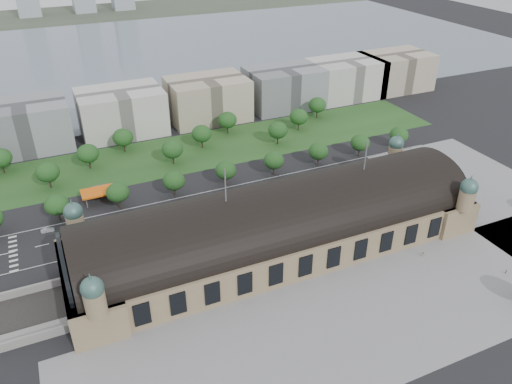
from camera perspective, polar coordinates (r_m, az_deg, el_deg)
name	(u,v)px	position (r m, az deg, el deg)	size (l,w,h in m)	color
ground	(278,248)	(186.79, 2.54, -6.45)	(900.00, 900.00, 0.00)	black
station	(279,225)	(180.85, 2.62, -3.84)	(150.00, 48.40, 44.30)	#927B5B
plaza_south	(370,318)	(163.08, 12.94, -13.87)	(190.00, 48.00, 0.12)	gray
plaza_east	(485,191)	(244.40, 24.70, 0.07)	(56.00, 100.00, 0.12)	gray
road_slab	(195,210)	(209.96, -7.02, -2.10)	(260.00, 26.00, 0.10)	black
grass_belt	(170,156)	(257.77, -9.78, 4.12)	(300.00, 45.00, 0.10)	#244D1E
petrol_station	(100,191)	(226.58, -17.40, 0.08)	(14.00, 13.00, 5.05)	orange
lake	(121,55)	(450.57, -15.22, 14.86)	(700.00, 320.00, 0.08)	slate
far_shore	(87,13)	(644.55, -18.79, 18.76)	(700.00, 120.00, 0.14)	#44513D
office_2	(24,126)	(284.25, -25.03, 6.83)	(45.00, 32.00, 24.00)	gray
office_3	(122,112)	(286.71, -15.10, 8.86)	(45.00, 32.00, 24.00)	silver
office_4	(208,99)	(297.68, -5.54, 10.54)	(45.00, 32.00, 24.00)	#C0B197
office_5	(284,88)	(316.26, 3.21, 11.83)	(45.00, 32.00, 24.00)	gray
office_6	(345,78)	(338.48, 10.18, 12.65)	(45.00, 32.00, 24.00)	silver
office_7	(395,71)	(361.79, 15.61, 13.16)	(45.00, 32.00, 24.00)	#C0B197
tree_row_2	(57,205)	(213.17, -21.82, -1.39)	(9.60, 9.60, 11.52)	#2D2116
tree_row_3	(118,192)	(214.19, -15.52, -0.05)	(9.60, 9.60, 11.52)	#2D2116
tree_row_4	(174,181)	(217.87, -9.36, 1.25)	(9.60, 9.60, 11.52)	#2D2116
tree_row_5	(226,170)	(224.07, -3.47, 2.49)	(9.60, 9.60, 11.52)	#2D2116
tree_row_6	(274,160)	(232.59, 2.05, 3.62)	(9.60, 9.60, 11.52)	#2D2116
tree_row_7	(318,151)	(243.19, 7.15, 4.63)	(9.60, 9.60, 11.52)	#2D2116
tree_row_8	(360,143)	(255.62, 11.81, 5.53)	(9.60, 9.60, 11.52)	#2D2116
tree_row_9	(399,135)	(269.61, 16.02, 6.30)	(9.60, 9.60, 11.52)	#2D2116
tree_belt_2	(0,158)	(262.38, -27.18, 3.49)	(10.40, 10.40, 12.48)	#2D2116
tree_belt_3	(48,172)	(239.55, -22.72, 2.13)	(10.40, 10.40, 12.48)	#2D2116
tree_belt_4	(88,153)	(250.85, -18.66, 4.19)	(10.40, 10.40, 12.48)	#2D2116
tree_belt_5	(123,137)	(263.59, -14.96, 6.05)	(10.40, 10.40, 12.48)	#2D2116
tree_belt_6	(172,149)	(245.33, -9.53, 4.84)	(10.40, 10.40, 12.48)	#2D2116
tree_belt_7	(202,134)	(260.57, -6.23, 6.64)	(10.40, 10.40, 12.48)	#2D2116
tree_belt_8	(227,120)	(276.79, -3.29, 8.22)	(10.40, 10.40, 12.48)	#2D2116
tree_belt_9	(278,130)	(263.61, 2.51, 7.08)	(10.40, 10.40, 12.48)	#2D2116
tree_belt_10	(299,117)	(281.72, 4.91, 8.56)	(10.40, 10.40, 12.48)	#2D2116
tree_belt_11	(317,105)	(300.41, 7.03, 9.84)	(10.40, 10.40, 12.48)	#2D2116
traffic_car_1	(48,230)	(211.20, -22.72, -4.04)	(1.73, 4.97, 1.64)	#9C9DA4
traffic_car_2	(73,250)	(196.30, -20.20, -6.25)	(2.69, 5.84, 1.62)	black
traffic_car_4	(266,198)	(215.59, 1.10, -0.70)	(1.71, 4.25, 1.45)	#161840
traffic_car_5	(285,181)	(229.49, 3.31, 1.31)	(1.56, 4.48, 1.48)	#4F5156
traffic_car_6	(414,164)	(255.59, 17.63, 3.04)	(2.66, 5.76, 1.60)	silver
parked_car_0	(77,262)	(189.64, -19.79, -7.58)	(1.73, 4.97, 1.64)	black
parked_car_1	(85,259)	(190.73, -18.97, -7.22)	(2.26, 4.89, 1.36)	maroon
parked_car_2	(122,245)	(193.64, -15.09, -5.87)	(2.05, 5.05, 1.47)	#211B4C
parked_car_3	(89,258)	(190.43, -18.53, -7.14)	(1.94, 4.83, 1.65)	#505357
parked_car_4	(106,256)	(189.98, -16.82, -6.98)	(1.39, 3.98, 1.31)	silver
parked_car_5	(210,224)	(199.57, -5.32, -3.61)	(2.67, 5.79, 1.61)	gray
parked_car_6	(213,229)	(196.48, -4.92, -4.23)	(1.90, 4.66, 1.35)	black
bus_west	(209,213)	(204.44, -5.45, -2.38)	(3.01, 12.86, 3.58)	red
bus_mid	(232,206)	(208.22, -2.72, -1.67)	(2.69, 11.52, 3.21)	beige
bus_east	(317,190)	(221.12, 7.02, 0.23)	(3.02, 12.89, 3.59)	silver
pedestrian_0	(423,254)	(192.04, 18.53, -6.77)	(0.86, 0.49, 1.76)	gray
pedestrian_1	(506,272)	(194.84, 26.67, -8.16)	(0.59, 0.39, 1.62)	gray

